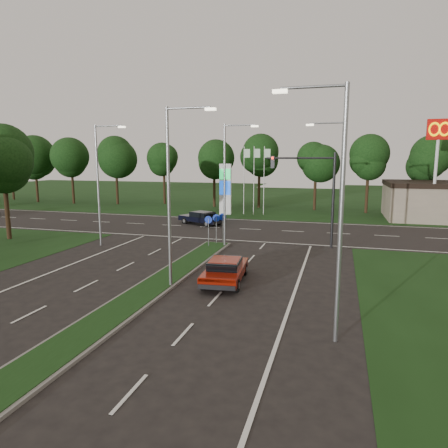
# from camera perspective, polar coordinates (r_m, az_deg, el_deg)

# --- Properties ---
(ground) EXTENTS (160.00, 160.00, 0.00)m
(ground) POSITION_cam_1_polar(r_m,az_deg,el_deg) (16.41, -19.02, -14.66)
(ground) COLOR black
(ground) RESTS_ON ground
(verge_far) EXTENTS (160.00, 50.00, 0.02)m
(verge_far) POSITION_cam_1_polar(r_m,az_deg,el_deg) (68.05, 8.56, 3.64)
(verge_far) COLOR black
(verge_far) RESTS_ON ground
(cross_road) EXTENTS (160.00, 12.00, 0.02)m
(cross_road) POSITION_cam_1_polar(r_m,az_deg,el_deg) (37.80, 2.27, -0.69)
(cross_road) COLOR black
(cross_road) RESTS_ON ground
(median_kerb) EXTENTS (2.00, 26.00, 0.12)m
(median_kerb) POSITION_cam_1_polar(r_m,az_deg,el_deg) (19.54, -12.19, -10.26)
(median_kerb) COLOR slate
(median_kerb) RESTS_ON ground
(streetlight_median_near) EXTENTS (2.53, 0.22, 9.00)m
(streetlight_median_near) POSITION_cam_1_polar(r_m,az_deg,el_deg) (19.85, -7.39, 5.02)
(streetlight_median_near) COLOR gray
(streetlight_median_near) RESTS_ON ground
(streetlight_median_far) EXTENTS (2.53, 0.22, 9.00)m
(streetlight_median_far) POSITION_cam_1_polar(r_m,az_deg,el_deg) (29.28, 0.46, 6.43)
(streetlight_median_far) COLOR gray
(streetlight_median_far) RESTS_ON ground
(streetlight_left_far) EXTENTS (2.53, 0.22, 9.00)m
(streetlight_left_far) POSITION_cam_1_polar(r_m,az_deg,el_deg) (31.34, -17.28, 6.20)
(streetlight_left_far) COLOR gray
(streetlight_left_far) RESTS_ON ground
(streetlight_right_far) EXTENTS (2.53, 0.22, 9.00)m
(streetlight_right_far) POSITION_cam_1_polar(r_m,az_deg,el_deg) (28.19, 16.00, 5.97)
(streetlight_right_far) COLOR gray
(streetlight_right_far) RESTS_ON ground
(streetlight_right_near) EXTENTS (2.53, 0.22, 9.00)m
(streetlight_right_near) POSITION_cam_1_polar(r_m,az_deg,el_deg) (14.23, 15.67, 3.12)
(streetlight_right_near) COLOR gray
(streetlight_right_near) RESTS_ON ground
(traffic_signal) EXTENTS (5.10, 0.42, 7.00)m
(traffic_signal) POSITION_cam_1_polar(r_m,az_deg,el_deg) (30.26, 12.92, 5.48)
(traffic_signal) COLOR black
(traffic_signal) RESTS_ON ground
(median_signs) EXTENTS (1.16, 1.76, 2.38)m
(median_signs) POSITION_cam_1_polar(r_m,az_deg,el_deg) (30.29, -1.16, 0.12)
(median_signs) COLOR gray
(median_signs) RESTS_ON ground
(gas_pylon) EXTENTS (5.80, 1.26, 8.00)m
(gas_pylon) POSITION_cam_1_polar(r_m,az_deg,el_deg) (47.07, 0.46, 5.19)
(gas_pylon) COLOR silver
(gas_pylon) RESTS_ON ground
(mcdonalds_sign) EXTENTS (2.20, 0.47, 10.40)m
(mcdonalds_sign) POSITION_cam_1_polar(r_m,az_deg,el_deg) (45.08, 28.24, 10.03)
(mcdonalds_sign) COLOR silver
(mcdonalds_sign) RESTS_ON ground
(treeline_far) EXTENTS (6.00, 6.00, 9.90)m
(treeline_far) POSITION_cam_1_polar(r_m,az_deg,el_deg) (52.83, 6.64, 9.52)
(treeline_far) COLOR black
(treeline_far) RESTS_ON ground
(red_sedan) EXTENTS (2.33, 4.78, 1.27)m
(red_sedan) POSITION_cam_1_polar(r_m,az_deg,el_deg) (21.43, 0.17, -6.54)
(red_sedan) COLOR maroon
(red_sedan) RESTS_ON ground
(navy_sedan) EXTENTS (5.12, 3.68, 1.30)m
(navy_sedan) POSITION_cam_1_polar(r_m,az_deg,el_deg) (40.24, -3.19, 0.92)
(navy_sedan) COLOR black
(navy_sedan) RESTS_ON ground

